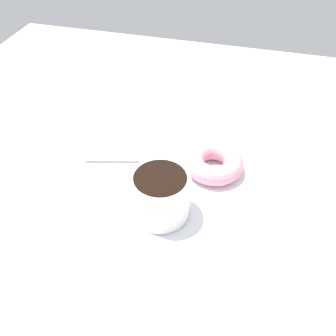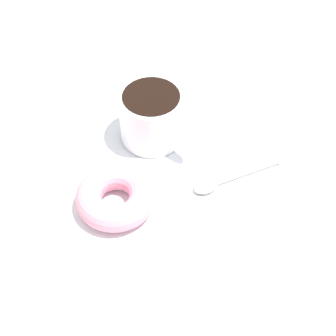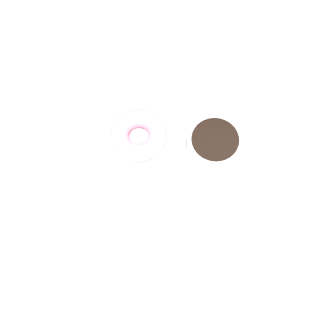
{
  "view_description": "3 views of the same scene",
  "coord_description": "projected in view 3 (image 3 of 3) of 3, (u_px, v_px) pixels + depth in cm",
  "views": [
    {
      "loc": [
        -15.02,
        45.8,
        47.54
      ],
      "look_at": [
        -2.24,
        -1.8,
        2.3
      ],
      "focal_mm": 40.0,
      "sensor_mm": 36.0,
      "label": 1
    },
    {
      "loc": [
        -10.19,
        -51.73,
        61.51
      ],
      "look_at": [
        -2.24,
        -1.8,
        2.3
      ],
      "focal_mm": 60.0,
      "sensor_mm": 36.0,
      "label": 2
    },
    {
      "loc": [
        27.52,
        -8.81,
        80.7
      ],
      "look_at": [
        -2.24,
        -1.8,
        2.3
      ],
      "focal_mm": 50.0,
      "sensor_mm": 36.0,
      "label": 3
    }
  ],
  "objects": [
    {
      "name": "ground_plane",
      "position": [
        180.0,
        183.0,
        0.87
      ],
      "size": [
        120.0,
        120.0,
        2.0
      ],
      "primitive_type": "cube",
      "color": "beige"
    },
    {
      "name": "napkin",
      "position": [
        168.0,
        172.0,
        0.86
      ],
      "size": [
        34.93,
        34.93,
        0.3
      ],
      "primitive_type": "cube",
      "rotation": [
        0.0,
        0.0,
        0.07
      ],
      "color": "white",
      "rests_on": "ground_plane"
    },
    {
      "name": "coffee_cup",
      "position": [
        213.0,
        149.0,
        0.83
      ],
      "size": [
        9.45,
        11.46,
        7.9
      ],
      "color": "white",
      "rests_on": "napkin"
    },
    {
      "name": "donut",
      "position": [
        139.0,
        135.0,
        0.87
      ],
      "size": [
        10.73,
        10.73,
        3.57
      ],
      "primitive_type": "torus",
      "color": "pink",
      "rests_on": "napkin"
    },
    {
      "name": "spoon",
      "position": [
        164.0,
        209.0,
        0.83
      ],
      "size": [
        13.65,
        4.91,
        0.9
      ],
      "color": "#B7B2A8",
      "rests_on": "napkin"
    }
  ]
}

